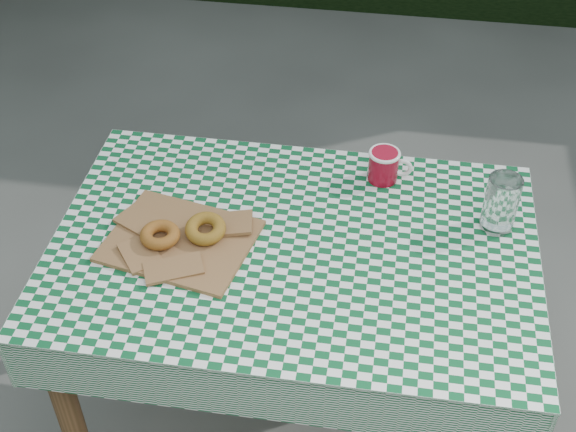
# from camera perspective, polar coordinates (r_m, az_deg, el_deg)

# --- Properties ---
(table) EXTENTS (1.12, 0.75, 0.75)m
(table) POSITION_cam_1_polar(r_m,az_deg,el_deg) (2.11, 0.37, -9.61)
(table) COLOR brown
(table) RESTS_ON ground
(tablecloth) EXTENTS (1.14, 0.77, 0.01)m
(tablecloth) POSITION_cam_1_polar(r_m,az_deg,el_deg) (1.83, 0.42, -2.18)
(tablecloth) COLOR #0C4D26
(tablecloth) RESTS_ON table
(paper_bag) EXTENTS (0.38, 0.33, 0.02)m
(paper_bag) POSITION_cam_1_polar(r_m,az_deg,el_deg) (1.84, -7.92, -1.73)
(paper_bag) COLOR olive
(paper_bag) RESTS_ON tablecloth
(bagel_front) EXTENTS (0.10, 0.10, 0.03)m
(bagel_front) POSITION_cam_1_polar(r_m,az_deg,el_deg) (1.83, -9.38, -1.38)
(bagel_front) COLOR #99501F
(bagel_front) RESTS_ON paper_bag
(bagel_back) EXTENTS (0.10, 0.10, 0.03)m
(bagel_back) POSITION_cam_1_polar(r_m,az_deg,el_deg) (1.83, -6.08, -0.93)
(bagel_back) COLOR olive
(bagel_back) RESTS_ON paper_bag
(coffee_mug) EXTENTS (0.16, 0.16, 0.09)m
(coffee_mug) POSITION_cam_1_polar(r_m,az_deg,el_deg) (2.00, 7.02, 3.69)
(coffee_mug) COLOR maroon
(coffee_mug) RESTS_ON tablecloth
(drinking_glass) EXTENTS (0.09, 0.09, 0.14)m
(drinking_glass) POSITION_cam_1_polar(r_m,az_deg,el_deg) (1.89, 15.36, 0.90)
(drinking_glass) COLOR white
(drinking_glass) RESTS_ON tablecloth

